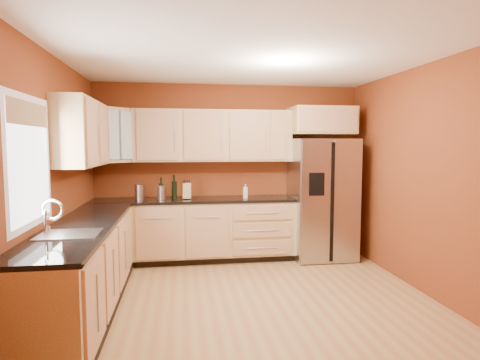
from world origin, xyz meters
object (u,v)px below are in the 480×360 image
(refrigerator, at_px, (322,199))
(canister_left, at_px, (161,193))
(wine_bottle_a, at_px, (161,188))
(knife_block, at_px, (187,191))
(soap_dispenser, at_px, (245,191))

(refrigerator, bearing_deg, canister_left, 179.10)
(wine_bottle_a, bearing_deg, refrigerator, -2.04)
(refrigerator, height_order, knife_block, refrigerator)
(refrigerator, relative_size, knife_block, 7.95)
(soap_dispenser, bearing_deg, canister_left, 178.90)
(knife_block, xyz_separation_m, soap_dispenser, (0.84, -0.04, -0.01))
(canister_left, bearing_deg, knife_block, 2.72)
(wine_bottle_a, xyz_separation_m, soap_dispenser, (1.21, -0.07, -0.06))
(wine_bottle_a, distance_m, soap_dispenser, 1.21)
(wine_bottle_a, bearing_deg, soap_dispenser, -3.33)
(knife_block, relative_size, soap_dispenser, 1.11)
(refrigerator, bearing_deg, wine_bottle_a, 177.96)
(canister_left, height_order, wine_bottle_a, wine_bottle_a)
(canister_left, distance_m, wine_bottle_a, 0.08)
(wine_bottle_a, xyz_separation_m, knife_block, (0.37, -0.03, -0.04))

